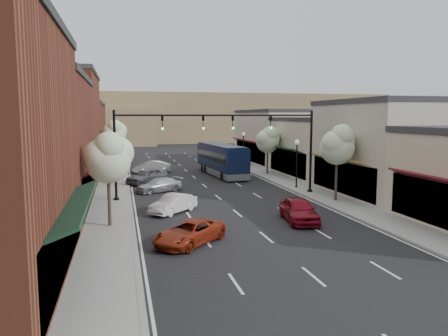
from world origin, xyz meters
TOP-DOWN VIEW (x-y plane):
  - ground at (0.00, 0.00)m, footprint 160.00×160.00m
  - sidewalk_left at (-8.40, 18.50)m, footprint 2.80×73.00m
  - sidewalk_right at (8.40, 18.50)m, footprint 2.80×73.00m
  - curb_left at (-7.00, 18.50)m, footprint 0.25×73.00m
  - curb_right at (7.00, 18.50)m, footprint 0.25×73.00m
  - bldg_left_midnear at (-14.23, 6.00)m, footprint 10.14×14.10m
  - bldg_left_midfar at (-14.24, 20.00)m, footprint 10.14×14.10m
  - bldg_left_far at (-14.22, 36.00)m, footprint 10.14×18.10m
  - bldg_right_midnear at (13.72, 6.00)m, footprint 9.14×12.10m
  - bldg_right_midfar at (13.70, 18.00)m, footprint 9.14×12.10m
  - bldg_right_far at (13.71, 32.00)m, footprint 9.14×16.10m
  - hill_far at (0.00, 90.00)m, footprint 120.00×30.00m
  - hill_near at (-25.00, 78.00)m, footprint 50.00×20.00m
  - signal_mast_right at (5.62, 8.00)m, footprint 8.22×0.46m
  - signal_mast_left at (-5.62, 8.00)m, footprint 8.22×0.46m
  - tree_right_near at (8.35, 3.94)m, footprint 2.85×2.65m
  - tree_right_far at (8.35, 19.94)m, footprint 2.85×2.65m
  - tree_left_near at (-8.25, -0.06)m, footprint 2.85×2.65m
  - tree_left_far at (-8.25, 25.94)m, footprint 2.85×2.65m
  - lamp_post_near at (7.80, 10.50)m, footprint 0.44×0.44m
  - lamp_post_far at (7.80, 28.00)m, footprint 0.44×0.44m
  - coach_bus at (3.16, 20.61)m, footprint 3.44×11.36m
  - red_hatchback at (3.10, -1.15)m, footprint 2.34×4.61m
  - parked_car_a at (-4.25, -4.29)m, footprint 4.54×4.52m
  - parked_car_b at (-4.20, 3.15)m, footprint 3.65×3.69m
  - parked_car_c at (-4.45, 11.62)m, footprint 4.47×3.32m
  - parked_car_d at (-5.16, 16.40)m, footprint 4.56×4.34m
  - parked_car_e at (-4.20, 24.52)m, footprint 4.41×1.87m

SIDE VIEW (x-z plane):
  - ground at x=0.00m, z-range 0.00..0.00m
  - curb_left at x=-7.00m, z-range -0.01..0.16m
  - curb_right at x=7.00m, z-range -0.01..0.16m
  - sidewalk_left at x=-8.40m, z-range 0.00..0.15m
  - sidewalk_right at x=8.40m, z-range 0.00..0.15m
  - parked_car_c at x=-4.45m, z-range 0.00..1.21m
  - parked_car_a at x=-4.25m, z-range 0.00..1.22m
  - parked_car_b at x=-4.20m, z-range 0.00..1.27m
  - parked_car_e at x=-4.20m, z-range 0.00..1.41m
  - red_hatchback at x=3.10m, z-range 0.00..1.50m
  - parked_car_d at x=-5.16m, z-range 0.00..1.53m
  - coach_bus at x=3.16m, z-range 0.08..3.50m
  - lamp_post_near at x=7.80m, z-range 0.79..5.23m
  - lamp_post_far at x=7.80m, z-range 0.79..5.23m
  - bldg_right_midfar at x=13.70m, z-range -0.03..6.37m
  - bldg_right_far at x=13.71m, z-range -0.04..7.36m
  - bldg_right_midnear at x=13.72m, z-range -0.04..7.86m
  - tree_right_far at x=8.35m, z-range 1.28..6.70m
  - hill_near at x=-25.00m, z-range 0.00..8.00m
  - bldg_left_far at x=-14.22m, z-range -0.04..8.36m
  - tree_left_near at x=-8.25m, z-range 1.38..7.07m
  - tree_right_near at x=8.35m, z-range 1.47..7.43m
  - tree_left_far at x=-8.25m, z-range 1.54..7.67m
  - signal_mast_right at x=5.62m, z-range 1.12..8.12m
  - signal_mast_left at x=-5.62m, z-range 1.12..8.12m
  - bldg_left_midnear at x=-14.23m, z-range -0.04..9.36m
  - bldg_left_midfar at x=-14.24m, z-range -0.05..10.85m
  - hill_far at x=0.00m, z-range 0.00..12.00m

